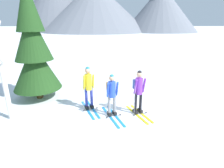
{
  "coord_description": "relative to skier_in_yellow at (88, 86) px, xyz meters",
  "views": [
    {
      "loc": [
        -0.4,
        -6.51,
        3.37
      ],
      "look_at": [
        -0.04,
        0.31,
        1.05
      ],
      "focal_mm": 28.89,
      "sensor_mm": 36.0,
      "label": 1
    }
  ],
  "objects": [
    {
      "name": "pine_tree_near",
      "position": [
        -2.42,
        1.28,
        1.33
      ],
      "size": [
        2.12,
        2.12,
        5.12
      ],
      "color": "#51381E",
      "rests_on": "ground"
    },
    {
      "name": "skier_in_blue",
      "position": [
        0.9,
        -0.62,
        -0.1
      ],
      "size": [
        0.84,
        1.75,
        1.63
      ],
      "color": "#1E84D1",
      "rests_on": "ground"
    },
    {
      "name": "mountain_ridge_distant",
      "position": [
        -2.44,
        71.51,
        8.94
      ],
      "size": [
        72.73,
        43.11,
        22.76
      ],
      "color": "slate",
      "rests_on": "ground"
    },
    {
      "name": "ground_plane",
      "position": [
        0.98,
        -0.29,
        -1.01
      ],
      "size": [
        400.0,
        400.0,
        0.0
      ],
      "primitive_type": "plane",
      "color": "white"
    },
    {
      "name": "skier_in_yellow",
      "position": [
        0.0,
        0.0,
        0.0
      ],
      "size": [
        0.89,
        1.74,
        1.78
      ],
      "color": "#1E84D1",
      "rests_on": "ground"
    },
    {
      "name": "skier_in_purple",
      "position": [
        1.92,
        -0.5,
        -0.03
      ],
      "size": [
        0.85,
        1.6,
        1.73
      ],
      "color": "yellow",
      "rests_on": "ground"
    }
  ]
}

